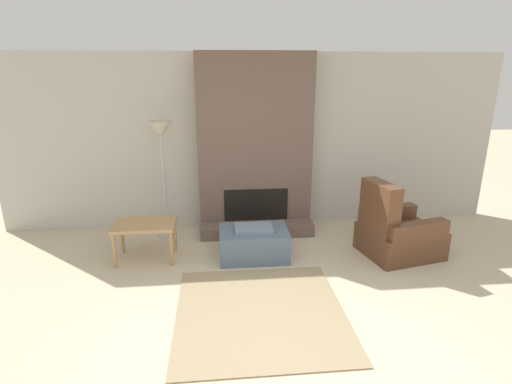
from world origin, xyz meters
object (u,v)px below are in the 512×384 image
(floor_lamp_left, at_px, (161,137))
(ottoman, at_px, (254,243))
(side_table, at_px, (145,228))
(armchair, at_px, (395,234))

(floor_lamp_left, bearing_deg, ottoman, -34.63)
(ottoman, bearing_deg, side_table, 176.71)
(armchair, relative_size, side_table, 1.39)
(armchair, xyz_separation_m, side_table, (-3.24, 0.19, 0.14))
(armchair, bearing_deg, ottoman, 74.25)
(ottoman, height_order, floor_lamp_left, floor_lamp_left)
(ottoman, height_order, side_table, side_table)
(ottoman, relative_size, side_table, 1.15)
(armchair, height_order, floor_lamp_left, floor_lamp_left)
(armchair, bearing_deg, side_table, 74.29)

